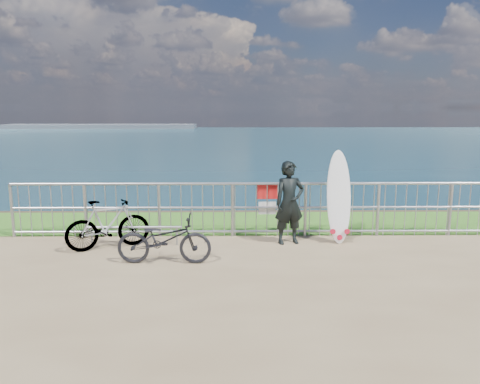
{
  "coord_description": "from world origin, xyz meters",
  "views": [
    {
      "loc": [
        -0.46,
        -7.77,
        2.62
      ],
      "look_at": [
        -0.35,
        1.2,
        1.0
      ],
      "focal_mm": 35.0,
      "sensor_mm": 36.0,
      "label": 1
    }
  ],
  "objects_px": {
    "bicycle_near": "(164,239)",
    "bicycle_far": "(108,224)",
    "surfer": "(289,203)",
    "surfboard": "(339,200)"
  },
  "relations": [
    {
      "from": "surfer",
      "to": "bicycle_near",
      "type": "distance_m",
      "value": 2.58
    },
    {
      "from": "surfboard",
      "to": "bicycle_far",
      "type": "height_order",
      "value": "surfboard"
    },
    {
      "from": "surfer",
      "to": "bicycle_near",
      "type": "xyz_separation_m",
      "value": [
        -2.26,
        -1.17,
        -0.39
      ]
    },
    {
      "from": "surfer",
      "to": "bicycle_far",
      "type": "relative_size",
      "value": 1.03
    },
    {
      "from": "bicycle_near",
      "to": "surfer",
      "type": "bearing_deg",
      "value": -61.53
    },
    {
      "from": "surfboard",
      "to": "bicycle_far",
      "type": "distance_m",
      "value": 4.45
    },
    {
      "from": "bicycle_near",
      "to": "surfboard",
      "type": "bearing_deg",
      "value": -67.54
    },
    {
      "from": "surfer",
      "to": "surfboard",
      "type": "relative_size",
      "value": 0.89
    },
    {
      "from": "surfer",
      "to": "bicycle_near",
      "type": "bearing_deg",
      "value": -167.73
    },
    {
      "from": "bicycle_near",
      "to": "bicycle_far",
      "type": "bearing_deg",
      "value": 54.99
    }
  ]
}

